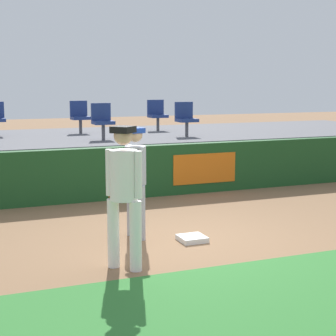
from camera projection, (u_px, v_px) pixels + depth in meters
The scene contains 11 objects.
ground_plane at pixel (184, 240), 8.57m from camera, with size 60.00×60.00×0.00m, color #846042.
grass_foreground_strip at pixel (280, 304), 6.10m from camera, with size 18.00×2.80×0.01m, color #2D722D.
first_base at pixel (192, 239), 8.52m from camera, with size 0.40×0.40×0.08m, color white.
player_fielder_home at pixel (123, 188), 7.11m from camera, with size 0.50×0.60×1.88m.
player_runner_visitor at pixel (136, 175), 8.57m from camera, with size 0.38×0.48×1.74m.
field_wall at pixel (120, 173), 11.56m from camera, with size 18.00×0.26×1.10m.
bleacher_platform at pixel (90, 157), 13.91m from camera, with size 18.00×4.80×1.11m, color #59595E.
seat_front_center at pixel (102, 119), 12.73m from camera, with size 0.46×0.44×0.84m.
seat_back_center at pixel (80, 115), 14.34m from camera, with size 0.45×0.44×0.84m.
seat_front_right at pixel (186, 117), 13.50m from camera, with size 0.47×0.44×0.84m.
seat_back_right at pixel (157, 113), 15.13m from camera, with size 0.47×0.44×0.84m.
Camera 1 is at (-3.31, -7.61, 2.43)m, focal length 59.02 mm.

